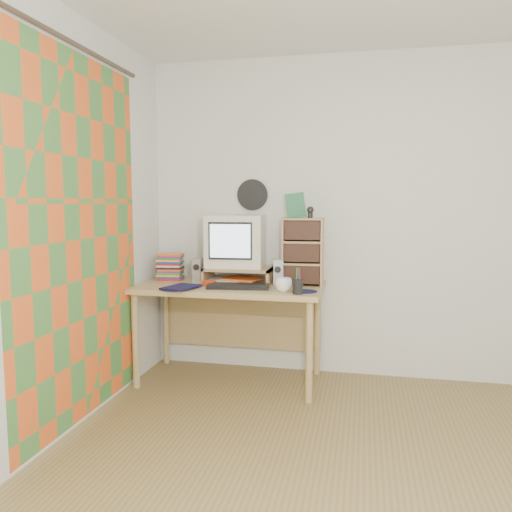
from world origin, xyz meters
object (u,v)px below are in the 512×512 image
at_px(cd_rack, 303,252).
at_px(mug, 283,285).
at_px(keyboard, 238,286).
at_px(diary, 170,285).
at_px(dvd_stack, 170,263).
at_px(desk, 232,301).
at_px(crt_monitor, 236,241).

xyz_separation_m(cd_rack, mug, (-0.10, -0.30, -0.21)).
xyz_separation_m(keyboard, diary, (-0.49, -0.09, 0.01)).
relative_size(dvd_stack, cd_rack, 0.54).
height_order(desk, cd_rack, cd_rack).
bearing_deg(dvd_stack, keyboard, -31.44).
xyz_separation_m(mug, diary, (-0.83, -0.03, -0.02)).
distance_m(desk, dvd_stack, 0.60).
bearing_deg(keyboard, desk, 110.46).
xyz_separation_m(dvd_stack, mug, (0.98, -0.33, -0.09)).
bearing_deg(desk, crt_monitor, 82.38).
distance_m(keyboard, mug, 0.35).
bearing_deg(crt_monitor, dvd_stack, 176.91).
distance_m(cd_rack, diary, 1.01).
relative_size(crt_monitor, dvd_stack, 1.55).
height_order(keyboard, diary, diary).
distance_m(keyboard, cd_rack, 0.56).
height_order(dvd_stack, diary, dvd_stack).
xyz_separation_m(dvd_stack, diary, (0.15, -0.36, -0.11)).
bearing_deg(mug, crt_monitor, 141.50).
height_order(cd_rack, mug, cd_rack).
distance_m(crt_monitor, diary, 0.62).
relative_size(mug, diary, 0.50).
distance_m(crt_monitor, dvd_stack, 0.57).
relative_size(keyboard, diary, 1.88).
bearing_deg(dvd_stack, crt_monitor, -6.59).
bearing_deg(desk, dvd_stack, 171.91).
bearing_deg(desk, cd_rack, 4.82).
xyz_separation_m(crt_monitor, dvd_stack, (-0.54, -0.01, -0.19)).
height_order(keyboard, dvd_stack, dvd_stack).
distance_m(keyboard, diary, 0.50).
height_order(keyboard, mug, mug).
bearing_deg(crt_monitor, diary, -140.89).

